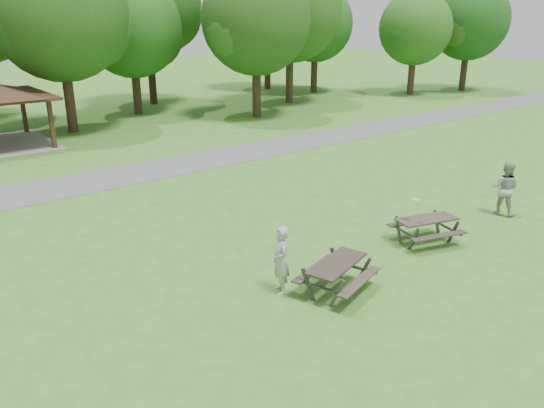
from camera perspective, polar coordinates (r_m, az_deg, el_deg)
The scene contains 16 objects.
ground at distance 13.64m, azimuth 7.35°, elevation -10.49°, with size 160.00×160.00×0.00m, color #356F1F.
asphalt_path at distance 24.65m, azimuth -16.57°, elevation 2.78°, with size 120.00×3.20×0.02m, color #4F4F52.
tree_row_e at distance 34.79m, azimuth -21.79°, elevation 18.27°, with size 8.40×8.00×11.02m.
tree_row_f at distance 40.25m, azimuth -14.76°, elevation 17.63°, with size 7.35×7.00×9.55m.
tree_row_g at distance 37.72m, azimuth -1.64°, elevation 18.88°, with size 7.77×7.40×10.25m.
tree_row_h at distance 44.21m, azimuth 2.05°, elevation 19.89°, with size 8.61×8.20×11.37m.
tree_row_i at distance 50.82m, azimuth 4.74°, elevation 18.54°, with size 7.14×6.80×9.52m.
tree_row_j at distance 50.95m, azimuth 15.18°, elevation 17.57°, with size 6.72×6.40×8.96m.
tree_deep_c at distance 44.70m, azimuth -13.21°, elevation 19.95°, with size 8.82×8.40×11.90m.
tree_deep_d at distance 52.93m, azimuth -0.44°, elevation 19.85°, with size 8.40×8.00×11.27m.
tree_flank_right at distance 55.05m, azimuth 20.49°, elevation 17.78°, with size 7.56×7.20×9.97m.
picnic_table_middle at distance 13.86m, azimuth 7.00°, elevation -7.01°, with size 2.34×2.08×0.85m.
picnic_table_far at distance 17.35m, azimuth 16.28°, elevation -2.09°, with size 2.30×2.05×0.84m.
frisbee_in_flight at distance 16.68m, azimuth 15.21°, elevation 0.45°, with size 0.30×0.30×0.02m.
frisbee_thrower at distance 13.60m, azimuth 0.94°, elevation -6.07°, with size 0.66×0.43×1.82m, color #9E9EA1.
frisbee_catcher at distance 20.69m, azimuth 23.77°, elevation 1.56°, with size 0.95×0.74×1.96m, color #9D9DA0.
Camera 1 is at (-8.64, -8.07, 6.80)m, focal length 35.00 mm.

